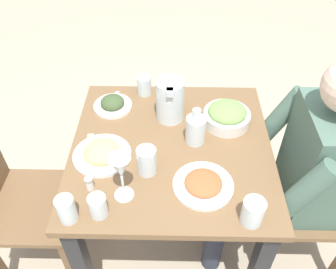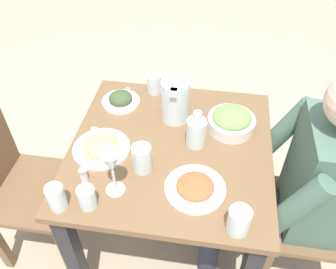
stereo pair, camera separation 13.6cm
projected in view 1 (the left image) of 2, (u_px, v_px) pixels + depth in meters
name	position (u px, v px, depth m)	size (l,w,h in m)	color
ground_plane	(171.00, 239.00, 1.94)	(8.00, 8.00, 0.00)	tan
dining_table	(171.00, 168.00, 1.54)	(0.81, 0.81, 0.72)	brown
chair_near	(330.00, 193.00, 1.57)	(0.40, 0.40, 0.86)	brown
chair_far	(10.00, 198.00, 1.55)	(0.40, 0.40, 0.86)	brown
diner_near	(292.00, 171.00, 1.47)	(0.48, 0.53, 1.15)	#4C6B5B
water_pitcher	(170.00, 100.00, 1.50)	(0.16, 0.12, 0.19)	silver
salad_bowl	(227.00, 115.00, 1.52)	(0.20, 0.20, 0.09)	white
plate_rice_curry	(203.00, 184.00, 1.28)	(0.22, 0.22, 0.04)	white
plate_fries	(102.00, 153.00, 1.39)	(0.23, 0.23, 0.06)	white
plate_dolmas	(113.00, 104.00, 1.61)	(0.17, 0.17, 0.06)	white
water_glass_near_left	(147.00, 161.00, 1.31)	(0.07, 0.07, 0.11)	silver
water_glass_near_right	(144.00, 85.00, 1.67)	(0.07, 0.07, 0.09)	silver
water_glass_by_pitcher	(98.00, 206.00, 1.18)	(0.06, 0.06, 0.09)	silver
water_glass_far_left	(253.00, 212.00, 1.16)	(0.07, 0.07, 0.10)	silver
water_glass_far_right	(66.00, 209.00, 1.16)	(0.06, 0.06, 0.10)	silver
wine_glass	(121.00, 169.00, 1.17)	(0.08, 0.08, 0.20)	silver
oil_carafe	(195.00, 131.00, 1.42)	(0.08, 0.08, 0.16)	silver
salt_shaker	(89.00, 183.00, 1.27)	(0.03, 0.03, 0.05)	white
fork_near	(89.00, 149.00, 1.42)	(0.17, 0.03, 0.01)	silver
knife_near	(113.00, 104.00, 1.63)	(0.18, 0.02, 0.01)	silver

